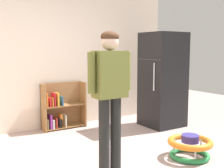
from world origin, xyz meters
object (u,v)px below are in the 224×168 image
at_px(standing_person, 110,89).
at_px(baby_walker, 190,146).
at_px(bookshelf, 61,109).
at_px(refrigerator, 163,80).

relative_size(standing_person, baby_walker, 2.78).
distance_m(bookshelf, baby_walker, 2.51).
xyz_separation_m(refrigerator, bookshelf, (-1.73, 0.87, -0.53)).
distance_m(bookshelf, standing_person, 2.25).
relative_size(refrigerator, baby_walker, 2.95).
distance_m(refrigerator, bookshelf, 2.01).
height_order(refrigerator, bookshelf, refrigerator).
xyz_separation_m(refrigerator, standing_person, (-1.99, -1.27, 0.12)).
relative_size(bookshelf, baby_walker, 1.41).
xyz_separation_m(bookshelf, standing_person, (-0.25, -2.14, 0.65)).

